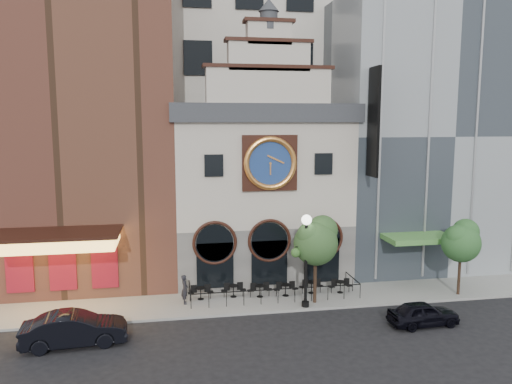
{
  "coord_description": "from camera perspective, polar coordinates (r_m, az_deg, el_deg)",
  "views": [
    {
      "loc": [
        -6.41,
        -27.41,
        11.26
      ],
      "look_at": [
        -0.53,
        6.0,
        6.39
      ],
      "focal_mm": 35.0,
      "sensor_mm": 36.0,
      "label": 1
    }
  ],
  "objects": [
    {
      "name": "ground",
      "position": [
        30.32,
        3.04,
        -13.64
      ],
      "size": [
        120.0,
        120.0,
        0.0
      ],
      "primitive_type": "plane",
      "color": "black",
      "rests_on": "ground"
    },
    {
      "name": "sidewalk",
      "position": [
        32.57,
        2.03,
        -11.92
      ],
      "size": [
        44.0,
        5.0,
        0.15
      ],
      "primitive_type": "cube",
      "color": "gray",
      "rests_on": "ground"
    },
    {
      "name": "clock_building",
      "position": [
        36.1,
        0.33,
        0.9
      ],
      "size": [
        12.6,
        8.78,
        18.65
      ],
      "color": "#605E5B",
      "rests_on": "ground"
    },
    {
      "name": "theater_building",
      "position": [
        37.97,
        -20.27,
        9.7
      ],
      "size": [
        14.0,
        15.6,
        25.0
      ],
      "color": "brown",
      "rests_on": "ground"
    },
    {
      "name": "retail_building",
      "position": [
        42.15,
        17.54,
        6.28
      ],
      "size": [
        14.0,
        14.4,
        20.0
      ],
      "color": "gray",
      "rests_on": "ground"
    },
    {
      "name": "office_tower",
      "position": [
        48.63,
        -2.37,
        18.52
      ],
      "size": [
        20.0,
        16.0,
        40.0
      ],
      "primitive_type": "cube",
      "color": "beige",
      "rests_on": "ground"
    },
    {
      "name": "cafe_railing",
      "position": [
        32.39,
        2.03,
        -11.04
      ],
      "size": [
        10.6,
        2.6,
        0.9
      ],
      "primitive_type": null,
      "color": "black",
      "rests_on": "sidewalk"
    },
    {
      "name": "bistro_0",
      "position": [
        31.99,
        -6.35,
        -11.31
      ],
      "size": [
        1.58,
        0.68,
        0.9
      ],
      "color": "black",
      "rests_on": "sidewalk"
    },
    {
      "name": "bistro_1",
      "position": [
        32.24,
        -2.59,
        -11.11
      ],
      "size": [
        1.58,
        0.68,
        0.9
      ],
      "color": "black",
      "rests_on": "sidewalk"
    },
    {
      "name": "bistro_2",
      "position": [
        32.22,
        0.44,
        -11.12
      ],
      "size": [
        1.58,
        0.68,
        0.9
      ],
      "color": "black",
      "rests_on": "sidewalk"
    },
    {
      "name": "bistro_3",
      "position": [
        32.46,
        3.41,
        -10.99
      ],
      "size": [
        1.58,
        0.68,
        0.9
      ],
      "color": "black",
      "rests_on": "sidewalk"
    },
    {
      "name": "bistro_4",
      "position": [
        33.07,
        6.35,
        -10.65
      ],
      "size": [
        1.58,
        0.68,
        0.9
      ],
      "color": "black",
      "rests_on": "sidewalk"
    },
    {
      "name": "bistro_5",
      "position": [
        33.42,
        9.61,
        -10.52
      ],
      "size": [
        1.58,
        0.68,
        0.9
      ],
      "color": "black",
      "rests_on": "sidewalk"
    },
    {
      "name": "car_right",
      "position": [
        29.86,
        18.58,
        -13.03
      ],
      "size": [
        4.03,
        1.8,
        1.35
      ],
      "primitive_type": "imported",
      "rotation": [
        0.0,
        0.0,
        1.63
      ],
      "color": "black",
      "rests_on": "ground"
    },
    {
      "name": "car_left",
      "position": [
        27.59,
        -20.02,
        -14.51
      ],
      "size": [
        5.28,
        2.24,
        1.69
      ],
      "primitive_type": "imported",
      "rotation": [
        0.0,
        0.0,
        1.66
      ],
      "color": "black",
      "rests_on": "ground"
    },
    {
      "name": "pedestrian",
      "position": [
        31.31,
        -8.15,
        -10.95
      ],
      "size": [
        0.48,
        0.69,
        1.8
      ],
      "primitive_type": "imported",
      "rotation": [
        0.0,
        0.0,
        1.65
      ],
      "color": "black",
      "rests_on": "sidewalk"
    },
    {
      "name": "lamppost",
      "position": [
        29.9,
        5.75,
        -6.64
      ],
      "size": [
        1.77,
        0.84,
        5.63
      ],
      "rotation": [
        0.0,
        0.0,
        -0.22
      ],
      "color": "black",
      "rests_on": "sidewalk"
    },
    {
      "name": "tree_left",
      "position": [
        30.59,
        6.91,
        -5.43
      ],
      "size": [
        2.79,
        2.69,
        5.38
      ],
      "color": "#382619",
      "rests_on": "sidewalk"
    },
    {
      "name": "tree_right",
      "position": [
        34.45,
        22.43,
        -5.09
      ],
      "size": [
        2.53,
        2.44,
        4.88
      ],
      "color": "#382619",
      "rests_on": "sidewalk"
    }
  ]
}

